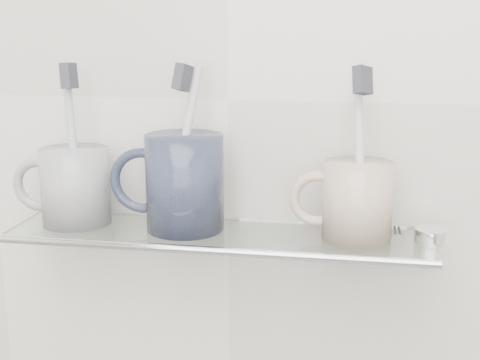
% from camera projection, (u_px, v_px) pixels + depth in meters
% --- Properties ---
extents(wall_back, '(2.50, 0.00, 2.50)m').
position_uv_depth(wall_back, '(228.00, 100.00, 0.82)').
color(wall_back, silver).
rests_on(wall_back, ground).
extents(shelf_glass, '(0.50, 0.12, 0.01)m').
position_uv_depth(shelf_glass, '(219.00, 235.00, 0.79)').
color(shelf_glass, silver).
rests_on(shelf_glass, wall_back).
extents(shelf_rail, '(0.50, 0.01, 0.01)m').
position_uv_depth(shelf_rail, '(208.00, 251.00, 0.74)').
color(shelf_rail, silver).
rests_on(shelf_rail, shelf_glass).
extents(bracket_left, '(0.02, 0.03, 0.02)m').
position_uv_depth(bracket_left, '(70.00, 223.00, 0.88)').
color(bracket_left, silver).
rests_on(bracket_left, wall_back).
extents(bracket_right, '(0.02, 0.03, 0.02)m').
position_uv_depth(bracket_right, '(397.00, 241.00, 0.81)').
color(bracket_right, silver).
rests_on(bracket_right, wall_back).
extents(mug_left, '(0.10, 0.10, 0.09)m').
position_uv_depth(mug_left, '(75.00, 186.00, 0.82)').
color(mug_left, white).
rests_on(mug_left, shelf_glass).
extents(mug_left_handle, '(0.07, 0.01, 0.07)m').
position_uv_depth(mug_left_handle, '(39.00, 185.00, 0.82)').
color(mug_left_handle, white).
rests_on(mug_left_handle, mug_left).
extents(toothbrush_left, '(0.03, 0.03, 0.19)m').
position_uv_depth(toothbrush_left, '(73.00, 143.00, 0.80)').
color(toothbrush_left, '#A8ACBD').
rests_on(toothbrush_left, mug_left).
extents(bristles_left, '(0.02, 0.03, 0.03)m').
position_uv_depth(bristles_left, '(69.00, 76.00, 0.79)').
color(bristles_left, '#33343D').
rests_on(bristles_left, toothbrush_left).
extents(mug_center, '(0.10, 0.10, 0.11)m').
position_uv_depth(mug_center, '(185.00, 183.00, 0.79)').
color(mug_center, black).
rests_on(mug_center, shelf_glass).
extents(mug_center_handle, '(0.08, 0.01, 0.08)m').
position_uv_depth(mug_center_handle, '(142.00, 181.00, 0.80)').
color(mug_center_handle, black).
rests_on(mug_center_handle, mug_center).
extents(toothbrush_center, '(0.04, 0.05, 0.19)m').
position_uv_depth(toothbrush_center, '(184.00, 146.00, 0.78)').
color(toothbrush_center, silver).
rests_on(toothbrush_center, mug_center).
extents(bristles_center, '(0.02, 0.03, 0.04)m').
position_uv_depth(bristles_center, '(183.00, 78.00, 0.76)').
color(bristles_center, '#33343D').
rests_on(bristles_center, toothbrush_center).
extents(mug_right, '(0.08, 0.08, 0.09)m').
position_uv_depth(mug_right, '(357.00, 201.00, 0.76)').
color(mug_right, beige).
rests_on(mug_right, shelf_glass).
extents(mug_right_handle, '(0.07, 0.01, 0.07)m').
position_uv_depth(mug_right_handle, '(317.00, 199.00, 0.77)').
color(mug_right_handle, beige).
rests_on(mug_right_handle, mug_right).
extents(toothbrush_right, '(0.03, 0.07, 0.19)m').
position_uv_depth(toothbrush_right, '(360.00, 152.00, 0.75)').
color(toothbrush_right, silver).
rests_on(toothbrush_right, mug_right).
extents(bristles_right, '(0.02, 0.03, 0.04)m').
position_uv_depth(bristles_right, '(363.00, 80.00, 0.73)').
color(bristles_right, '#33343D').
rests_on(bristles_right, toothbrush_right).
extents(chrome_cap, '(0.04, 0.04, 0.02)m').
position_uv_depth(chrome_cap, '(431.00, 235.00, 0.75)').
color(chrome_cap, silver).
rests_on(chrome_cap, shelf_glass).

